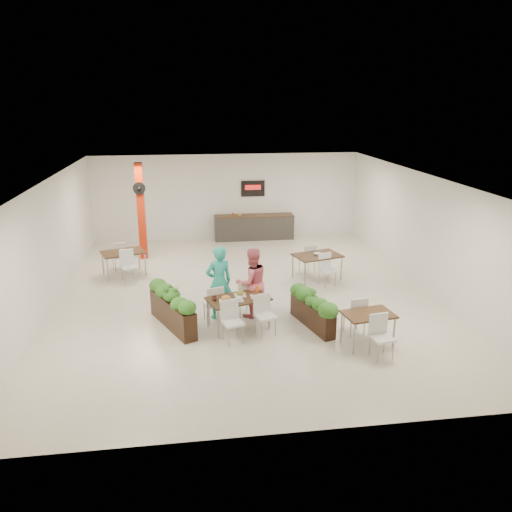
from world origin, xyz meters
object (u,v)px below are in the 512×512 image
at_px(red_column, 141,210).
at_px(side_table_a, 123,255).
at_px(planter_left, 172,306).
at_px(service_counter, 254,227).
at_px(diner_man, 219,282).
at_px(diner_woman, 252,282).
at_px(side_table_b, 317,258).
at_px(side_table_c, 368,319).
at_px(main_table, 238,303).
at_px(planter_right, 312,307).

bearing_deg(red_column, side_table_a, -105.58).
distance_m(planter_left, side_table_a, 4.16).
distance_m(red_column, planter_left, 5.75).
xyz_separation_m(service_counter, diner_man, (-1.80, -7.02, 0.42)).
relative_size(service_counter, side_table_a, 1.80).
distance_m(service_counter, side_table_a, 5.70).
distance_m(diner_woman, side_table_a, 4.91).
bearing_deg(red_column, planter_left, -79.12).
relative_size(diner_man, side_table_b, 1.09).
xyz_separation_m(service_counter, side_table_c, (1.27, -8.93, 0.12)).
bearing_deg(service_counter, diner_woman, -98.15).
bearing_deg(side_table_b, planter_left, -162.66).
height_order(diner_man, diner_woman, diner_man).
bearing_deg(main_table, service_counter, 79.57).
distance_m(red_column, main_table, 6.44).
bearing_deg(diner_man, side_table_a, -70.34).
distance_m(main_table, planter_left, 1.55).
bearing_deg(diner_woman, side_table_a, -62.90).
height_order(red_column, main_table, red_column).
distance_m(planter_right, side_table_b, 3.31).
height_order(service_counter, diner_woman, service_counter).
bearing_deg(service_counter, planter_left, -111.60).
bearing_deg(service_counter, side_table_c, -81.87).
bearing_deg(side_table_c, side_table_a, 127.94).
distance_m(diner_woman, planter_left, 2.00).
xyz_separation_m(diner_man, side_table_a, (-2.66, 3.47, -0.28)).
height_order(service_counter, main_table, service_counter).
xyz_separation_m(planter_left, side_table_c, (4.21, -1.52, 0.09)).
xyz_separation_m(main_table, side_table_b, (2.67, 3.01, 0.00)).
distance_m(main_table, diner_man, 0.81).
distance_m(diner_man, side_table_b, 3.87).
relative_size(planter_right, side_table_c, 1.04).
height_order(main_table, diner_man, diner_man).
distance_m(service_counter, side_table_c, 9.02).
distance_m(side_table_a, side_table_b, 5.83).
relative_size(main_table, diner_man, 1.05).
height_order(planter_right, side_table_b, same).
bearing_deg(main_table, planter_left, 170.00).
bearing_deg(service_counter, diner_man, -104.42).
xyz_separation_m(red_column, service_counter, (4.00, 1.86, -1.15)).
bearing_deg(diner_woman, service_counter, -115.97).
distance_m(main_table, side_table_b, 4.02).
bearing_deg(planter_left, side_table_b, 33.20).
height_order(diner_man, side_table_a, diner_man).
bearing_deg(side_table_a, diner_woman, -64.94).
height_order(main_table, planter_right, same).
relative_size(diner_man, side_table_a, 1.09).
height_order(service_counter, side_table_a, service_counter).
xyz_separation_m(red_column, planter_left, (1.07, -5.54, -1.12)).
bearing_deg(planter_left, main_table, -10.00).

